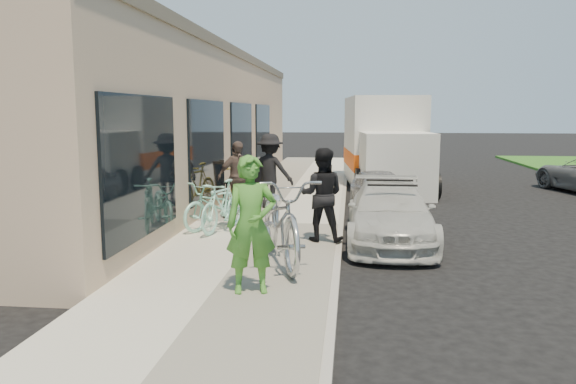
{
  "coord_description": "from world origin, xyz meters",
  "views": [
    {
      "loc": [
        -0.25,
        -8.38,
        2.44
      ],
      "look_at": [
        -1.34,
        1.27,
        1.05
      ],
      "focal_mm": 35.0,
      "sensor_mm": 36.0,
      "label": 1
    }
  ],
  "objects": [
    {
      "name": "ground",
      "position": [
        0.0,
        0.0,
        0.0
      ],
      "size": [
        120.0,
        120.0,
        0.0
      ],
      "primitive_type": "plane",
      "color": "black",
      "rests_on": "ground"
    },
    {
      "name": "sidewalk",
      "position": [
        -2.0,
        3.0,
        0.07
      ],
      "size": [
        3.0,
        34.0,
        0.15
      ],
      "primitive_type": "cube",
      "color": "#B9B6A7",
      "rests_on": "ground"
    },
    {
      "name": "curb",
      "position": [
        -0.45,
        3.0,
        0.07
      ],
      "size": [
        0.12,
        34.0,
        0.13
      ],
      "primitive_type": "cube",
      "color": "#9D9990",
      "rests_on": "ground"
    },
    {
      "name": "storefront",
      "position": [
        -5.24,
        7.99,
        2.12
      ],
      "size": [
        3.6,
        20.0,
        4.22
      ],
      "color": "tan",
      "rests_on": "ground"
    },
    {
      "name": "bike_rack",
      "position": [
        -2.99,
        3.62,
        0.62
      ],
      "size": [
        0.1,
        0.55,
        0.78
      ],
      "rotation": [
        0.0,
        0.0,
        0.09
      ],
      "color": "black",
      "rests_on": "sidewalk"
    },
    {
      "name": "sandwich_board",
      "position": [
        -2.99,
        7.54,
        0.6
      ],
      "size": [
        0.62,
        0.63,
        0.88
      ],
      "rotation": [
        0.0,
        0.0,
        0.17
      ],
      "color": "black",
      "rests_on": "sidewalk"
    },
    {
      "name": "sedan_white",
      "position": [
        0.49,
        2.08,
        0.56
      ],
      "size": [
        1.61,
        3.86,
        1.16
      ],
      "rotation": [
        0.0,
        0.0,
        -0.01
      ],
      "color": "beige",
      "rests_on": "ground"
    },
    {
      "name": "sedan_silver",
      "position": [
        0.44,
        5.29,
        0.53
      ],
      "size": [
        1.55,
        3.2,
        1.05
      ],
      "primitive_type": "imported",
      "rotation": [
        0.0,
        0.0,
        0.1
      ],
      "color": "gray",
      "rests_on": "ground"
    },
    {
      "name": "moving_truck",
      "position": [
        0.83,
        10.19,
        1.3
      ],
      "size": [
        2.75,
        6.15,
        2.94
      ],
      "rotation": [
        0.0,
        0.0,
        0.09
      ],
      "color": "silver",
      "rests_on": "ground"
    },
    {
      "name": "tandem_bike",
      "position": [
        -1.3,
        -0.04,
        0.82
      ],
      "size": [
        1.63,
        2.7,
        1.34
      ],
      "primitive_type": "imported",
      "rotation": [
        0.0,
        0.0,
        0.32
      ],
      "color": "#BDBDC0",
      "rests_on": "sidewalk"
    },
    {
      "name": "woman_rider",
      "position": [
        -1.49,
        -1.53,
        1.03
      ],
      "size": [
        0.72,
        0.57,
        1.76
      ],
      "primitive_type": "imported",
      "rotation": [
        0.0,
        0.0,
        0.25
      ],
      "color": "#44892D",
      "rests_on": "sidewalk"
    },
    {
      "name": "man_standing",
      "position": [
        -0.77,
        1.48,
        0.98
      ],
      "size": [
        0.84,
        0.68,
        1.66
      ],
      "primitive_type": "imported",
      "rotation": [
        0.0,
        0.0,
        3.08
      ],
      "color": "black",
      "rests_on": "sidewalk"
    },
    {
      "name": "cruiser_bike_a",
      "position": [
        -2.72,
        2.1,
        0.64
      ],
      "size": [
        0.87,
        1.7,
        0.98
      ],
      "primitive_type": "imported",
      "rotation": [
        0.0,
        0.0,
        -0.27
      ],
      "color": "#9BE8D0",
      "rests_on": "sidewalk"
    },
    {
      "name": "cruiser_bike_b",
      "position": [
        -2.89,
        2.37,
        0.62
      ],
      "size": [
        1.42,
        1.86,
        0.94
      ],
      "primitive_type": "imported",
      "rotation": [
        0.0,
        0.0,
        -0.52
      ],
      "color": "#9BE8D0",
      "rests_on": "sidewalk"
    },
    {
      "name": "cruiser_bike_c",
      "position": [
        -2.99,
        4.6,
        0.69
      ],
      "size": [
        0.89,
        1.86,
        1.08
      ],
      "primitive_type": "imported",
      "rotation": [
        0.0,
        0.0,
        0.22
      ],
      "color": "gold",
      "rests_on": "sidewalk"
    },
    {
      "name": "bystander_a",
      "position": [
        -2.18,
        4.85,
        1.04
      ],
      "size": [
        1.27,
        0.91,
        1.78
      ],
      "primitive_type": "imported",
      "rotation": [
        0.0,
        0.0,
        2.91
      ],
      "color": "black",
      "rests_on": "sidewalk"
    },
    {
      "name": "bystander_b",
      "position": [
        -2.81,
        4.01,
        0.97
      ],
      "size": [
        1.0,
        0.92,
        1.64
      ],
      "primitive_type": "imported",
      "rotation": [
        0.0,
        0.0,
        0.69
      ],
      "color": "brown",
      "rests_on": "sidewalk"
    }
  ]
}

